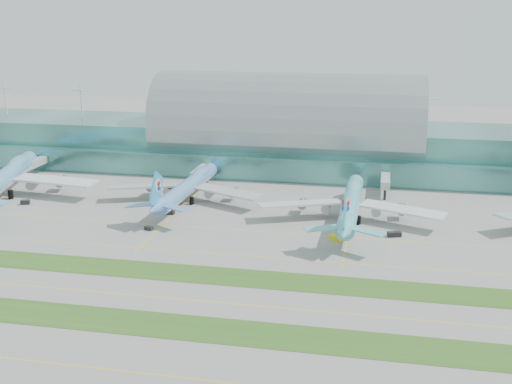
% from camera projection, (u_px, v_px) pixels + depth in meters
% --- Properties ---
extents(ground, '(700.00, 700.00, 0.00)m').
position_uv_depth(ground, '(216.00, 279.00, 172.00)').
color(ground, gray).
rests_on(ground, ground).
extents(terminal, '(340.00, 69.10, 36.00)m').
position_uv_depth(terminal, '(288.00, 137.00, 289.70)').
color(terminal, '#3D7A75').
rests_on(terminal, ground).
extents(grass_strip_near, '(420.00, 12.00, 0.08)m').
position_uv_depth(grass_strip_near, '(185.00, 327.00, 145.56)').
color(grass_strip_near, '#2D591E').
rests_on(grass_strip_near, ground).
extents(grass_strip_far, '(420.00, 12.00, 0.08)m').
position_uv_depth(grass_strip_far, '(218.00, 276.00, 173.88)').
color(grass_strip_far, '#2D591E').
rests_on(grass_strip_far, ground).
extents(taxiline_a, '(420.00, 0.35, 0.01)m').
position_uv_depth(taxiline_a, '(155.00, 374.00, 126.69)').
color(taxiline_a, yellow).
rests_on(taxiline_a, ground).
extents(taxiline_b, '(420.00, 0.35, 0.01)m').
position_uv_depth(taxiline_b, '(202.00, 301.00, 158.78)').
color(taxiline_b, yellow).
rests_on(taxiline_b, ground).
extents(taxiline_c, '(420.00, 0.35, 0.01)m').
position_uv_depth(taxiline_c, '(232.00, 255.00, 188.99)').
color(taxiline_c, yellow).
rests_on(taxiline_c, ground).
extents(taxiline_d, '(420.00, 0.35, 0.01)m').
position_uv_depth(taxiline_d, '(247.00, 231.00, 209.76)').
color(taxiline_d, yellow).
rests_on(taxiline_d, ground).
extents(airliner_a, '(72.21, 83.41, 23.30)m').
position_uv_depth(airliner_a, '(4.00, 177.00, 248.11)').
color(airliner_a, '#5DA0CE').
rests_on(airliner_a, ground).
extents(airliner_b, '(60.92, 69.17, 19.04)m').
position_uv_depth(airliner_b, '(188.00, 186.00, 241.25)').
color(airliner_b, '#6194D6').
rests_on(airliner_b, ground).
extents(airliner_c, '(63.67, 72.14, 19.88)m').
position_uv_depth(airliner_c, '(351.00, 203.00, 219.05)').
color(airliner_c, '#5FC0D1').
rests_on(airliner_c, ground).
extents(gse_b, '(3.66, 2.84, 1.61)m').
position_uv_depth(gse_b, '(25.00, 202.00, 238.23)').
color(gse_b, black).
rests_on(gse_b, ground).
extents(gse_c, '(3.20, 2.37, 1.29)m').
position_uv_depth(gse_c, '(149.00, 228.00, 210.27)').
color(gse_c, black).
rests_on(gse_c, ground).
extents(gse_d, '(3.53, 2.05, 1.32)m').
position_uv_depth(gse_d, '(170.00, 212.00, 226.72)').
color(gse_d, black).
rests_on(gse_d, ground).
extents(gse_e, '(4.38, 3.17, 1.67)m').
position_uv_depth(gse_e, '(336.00, 238.00, 200.66)').
color(gse_e, yellow).
rests_on(gse_e, ground).
extents(gse_f, '(4.71, 3.32, 1.61)m').
position_uv_depth(gse_f, '(394.00, 234.00, 203.96)').
color(gse_f, black).
rests_on(gse_f, ground).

